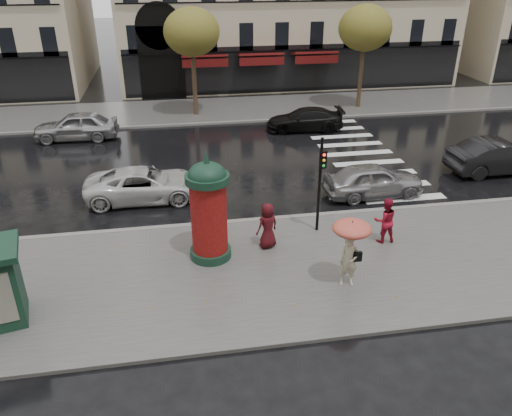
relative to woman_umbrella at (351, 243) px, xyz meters
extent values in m
plane|color=black|center=(-1.44, 1.69, -1.60)|extent=(160.00, 160.00, 0.00)
cube|color=#474744|center=(-1.44, 1.19, -1.54)|extent=(90.00, 7.00, 0.12)
cube|color=#474744|center=(-1.44, 20.69, -1.54)|extent=(90.00, 6.00, 0.12)
cube|color=slate|center=(-1.44, 4.69, -1.53)|extent=(90.00, 0.25, 0.14)
cube|color=slate|center=(-1.44, 17.69, -1.53)|extent=(90.00, 0.25, 0.14)
cube|color=silver|center=(4.56, 11.29, -1.59)|extent=(3.60, 11.75, 0.01)
cylinder|color=#38281C|center=(-3.44, 19.69, 1.00)|extent=(0.28, 0.28, 5.20)
ellipsoid|color=#46581B|center=(-3.44, 19.69, 3.60)|extent=(3.40, 3.40, 2.89)
cylinder|color=#38281C|center=(7.56, 19.69, 1.00)|extent=(0.28, 0.28, 5.20)
ellipsoid|color=#46581B|center=(7.56, 19.69, 3.60)|extent=(3.40, 3.40, 2.89)
imported|color=beige|center=(0.00, 0.00, -0.64)|extent=(0.66, 0.47, 1.68)
cylinder|color=black|center=(0.00, 0.00, -0.08)|extent=(0.02, 0.02, 1.06)
ellipsoid|color=red|center=(0.00, 0.00, 0.48)|extent=(1.17, 1.17, 0.41)
cone|color=black|center=(0.00, 0.00, 0.72)|extent=(0.04, 0.04, 0.09)
cube|color=black|center=(0.24, -0.07, -0.47)|extent=(0.25, 0.11, 0.31)
imported|color=maroon|center=(2.12, 2.30, -0.64)|extent=(0.82, 0.65, 1.67)
imported|color=#420D12|center=(-2.01, 2.62, -0.65)|extent=(0.95, 0.80, 1.65)
cylinder|color=#133223|center=(-4.02, 2.32, -1.33)|extent=(1.39, 1.39, 0.30)
cylinder|color=maroon|center=(-4.02, 2.32, 0.06)|extent=(1.19, 1.19, 2.47)
cylinder|color=#133223|center=(-4.02, 2.32, 1.39)|extent=(1.43, 1.43, 0.25)
ellipsoid|color=#133223|center=(-4.02, 2.32, 1.49)|extent=(1.23, 1.23, 0.86)
cone|color=#133223|center=(-4.02, 2.32, 2.14)|extent=(0.20, 0.20, 0.45)
cylinder|color=black|center=(0.03, 3.49, 0.32)|extent=(0.11, 0.11, 3.59)
cube|color=black|center=(0.04, 3.29, 1.39)|extent=(0.23, 0.17, 0.63)
imported|color=#9F9FA4|center=(3.29, 6.24, -0.88)|extent=(4.31, 1.89, 1.44)
imported|color=black|center=(10.13, 7.68, -0.79)|extent=(4.92, 1.82, 1.61)
imported|color=silver|center=(-6.34, 7.51, -0.92)|extent=(4.91, 2.31, 1.36)
imported|color=black|center=(2.72, 15.60, -0.95)|extent=(4.63, 2.20, 1.30)
imported|color=#A4A4A8|center=(-10.33, 16.13, -0.82)|extent=(4.62, 1.98, 1.56)
camera|label=1|loc=(-4.94, -12.15, 7.60)|focal=35.00mm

